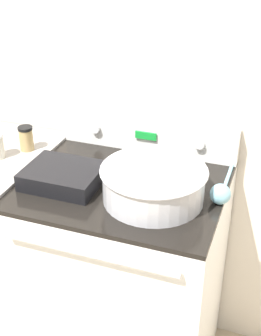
% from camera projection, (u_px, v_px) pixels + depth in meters
% --- Properties ---
extents(kitchen_wall, '(8.00, 0.05, 2.50)m').
position_uv_depth(kitchen_wall, '(154.00, 79.00, 1.88)').
color(kitchen_wall, beige).
rests_on(kitchen_wall, ground_plane).
extents(stove_range, '(0.75, 0.66, 0.96)m').
position_uv_depth(stove_range, '(125.00, 281.00, 1.97)').
color(stove_range, white).
rests_on(stove_range, ground_plane).
extents(control_panel, '(0.75, 0.07, 0.15)m').
position_uv_depth(control_panel, '(148.00, 134.00, 1.94)').
color(control_panel, white).
rests_on(control_panel, stove_range).
extents(mixing_bowl, '(0.37, 0.37, 0.12)m').
position_uv_depth(mixing_bowl, '(154.00, 182.00, 1.61)').
color(mixing_bowl, silver).
rests_on(mixing_bowl, stove_range).
extents(casserole_dish, '(0.28, 0.22, 0.06)m').
position_uv_depth(casserole_dish, '(63.00, 175.00, 1.72)').
color(casserole_dish, black).
rests_on(casserole_dish, stove_range).
extents(ladle, '(0.07, 0.32, 0.07)m').
position_uv_depth(ladle, '(221.00, 192.00, 1.62)').
color(ladle, '#7AB2C6').
rests_on(ladle, stove_range).
extents(spice_jar_black_cap, '(0.06, 0.06, 0.10)m').
position_uv_depth(spice_jar_black_cap, '(26.00, 138.00, 1.93)').
color(spice_jar_black_cap, tan).
rests_on(spice_jar_black_cap, side_counter).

